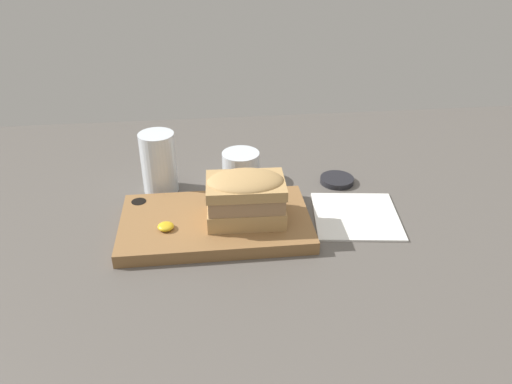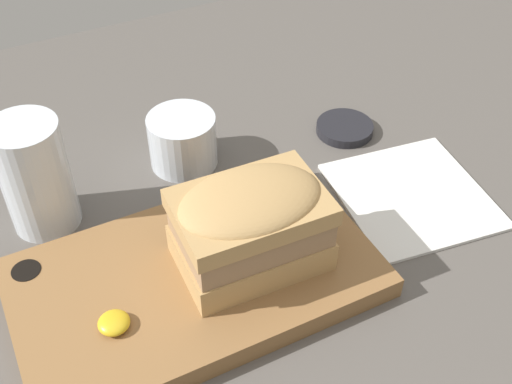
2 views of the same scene
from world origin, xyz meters
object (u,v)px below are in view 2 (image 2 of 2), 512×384
at_px(serving_board, 194,278).
at_px(wine_glass, 183,142).
at_px(water_glass, 37,182).
at_px(sandwich, 250,223).
at_px(condiment_dish, 345,128).
at_px(napkin, 412,195).

relative_size(serving_board, wine_glass, 4.31).
height_order(serving_board, wine_glass, wine_glass).
relative_size(serving_board, water_glass, 2.72).
xyz_separation_m(sandwich, condiment_dish, (0.21, 0.16, -0.07)).
bearing_deg(wine_glass, napkin, -40.16).
distance_m(water_glass, condiment_dish, 0.37).
xyz_separation_m(water_glass, napkin, (0.37, -0.15, -0.05)).
relative_size(sandwich, condiment_dish, 1.96).
xyz_separation_m(sandwich, water_glass, (-0.16, 0.17, -0.02)).
distance_m(sandwich, condiment_dish, 0.27).
height_order(wine_glass, napkin, wine_glass).
bearing_deg(napkin, water_glass, 158.48).
distance_m(sandwich, water_glass, 0.23).
xyz_separation_m(serving_board, condiment_dish, (0.26, 0.15, -0.01)).
xyz_separation_m(serving_board, napkin, (0.27, 0.01, -0.01)).
height_order(napkin, condiment_dish, condiment_dish).
bearing_deg(condiment_dish, wine_glass, 169.87).
bearing_deg(napkin, wine_glass, 139.84).
distance_m(napkin, condiment_dish, 0.14).
bearing_deg(water_glass, condiment_dish, -1.62).
distance_m(wine_glass, condiment_dish, 0.21).
bearing_deg(condiment_dish, water_glass, 178.38).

